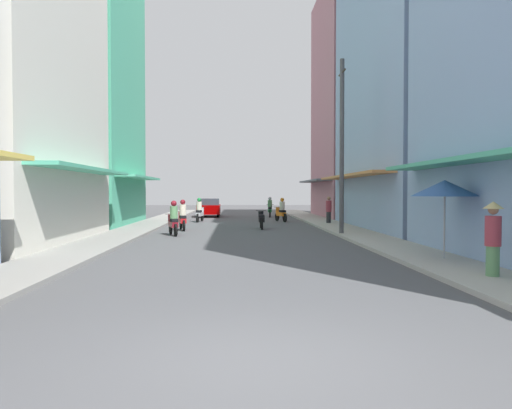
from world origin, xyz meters
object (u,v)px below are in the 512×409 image
object	(u,v)px
vendor_umbrella	(445,188)
utility_pole	(342,146)
parked_car	(209,207)
motorbike_silver	(200,211)
pedestrian_midway	(493,236)
motorbike_orange	(281,211)
pedestrian_far	(329,211)
motorbike_black	(261,219)
motorbike_maroon	(173,220)
motorbike_red	(182,217)
motorbike_green	(270,208)

from	to	relation	value
vendor_umbrella	utility_pole	distance (m)	8.59
parked_car	motorbike_silver	bearing A→B (deg)	-92.21
motorbike_silver	pedestrian_midway	xyz separation A→B (m)	(7.97, -21.54, 0.29)
motorbike_silver	motorbike_orange	bearing A→B (deg)	0.06
pedestrian_far	parked_car	bearing A→B (deg)	127.45
vendor_umbrella	motorbike_black	bearing A→B (deg)	109.50
motorbike_orange	utility_pole	world-z (taller)	utility_pole
motorbike_maroon	pedestrian_far	bearing A→B (deg)	38.08
utility_pole	pedestrian_far	bearing A→B (deg)	83.66
motorbike_black	motorbike_orange	distance (m)	6.41
motorbike_black	vendor_umbrella	xyz separation A→B (m)	(4.43, -12.50, 1.56)
motorbike_orange	parked_car	bearing A→B (deg)	127.75
pedestrian_midway	vendor_umbrella	distance (m)	3.05
motorbike_red	pedestrian_far	size ratio (longest dim) A/B	1.05
parked_car	pedestrian_far	size ratio (longest dim) A/B	2.44
vendor_umbrella	utility_pole	xyz separation A→B (m)	(-1.06, 8.30, 1.95)
vendor_umbrella	motorbike_silver	bearing A→B (deg)	113.52
pedestrian_far	vendor_umbrella	distance (m)	15.39
motorbike_red	parked_car	distance (m)	13.62
motorbike_black	motorbike_silver	bearing A→B (deg)	120.93
motorbike_red	motorbike_silver	distance (m)	7.04
pedestrian_far	vendor_umbrella	xyz separation A→B (m)	(0.27, -15.34, 1.22)
motorbike_red	utility_pole	bearing A→B (deg)	-24.28
motorbike_orange	vendor_umbrella	distance (m)	18.95
utility_pole	motorbike_silver	bearing A→B (deg)	124.26
motorbike_orange	vendor_umbrella	bearing A→B (deg)	-81.51
motorbike_green	utility_pole	xyz separation A→B (m)	(2.04, -16.35, 3.31)
motorbike_silver	utility_pole	bearing A→B (deg)	-55.74
utility_pole	motorbike_orange	bearing A→B (deg)	99.47
motorbike_silver	parked_car	bearing A→B (deg)	87.79
motorbike_red	motorbike_black	bearing A→B (deg)	11.65
motorbike_silver	pedestrian_midway	distance (m)	22.97
motorbike_green	utility_pole	bearing A→B (deg)	-82.88
motorbike_green	vendor_umbrella	distance (m)	24.88
motorbike_silver	pedestrian_far	xyz separation A→B (m)	(7.86, -3.35, 0.14)
pedestrian_midway	utility_pole	distance (m)	11.59
motorbike_green	parked_car	xyz separation A→B (m)	(-4.78, 0.62, 0.04)
motorbike_silver	motorbike_maroon	distance (m)	9.90
parked_car	motorbike_red	bearing A→B (deg)	-92.64
motorbike_silver	motorbike_green	world-z (taller)	same
motorbike_black	motorbike_red	distance (m)	4.17
motorbike_silver	vendor_umbrella	world-z (taller)	vendor_umbrella
motorbike_red	pedestrian_midway	bearing A→B (deg)	-60.10
motorbike_red	motorbike_maroon	distance (m)	2.86
motorbike_maroon	motorbike_orange	distance (m)	11.48
motorbike_orange	motorbike_green	size ratio (longest dim) A/B	0.96
motorbike_orange	vendor_umbrella	xyz separation A→B (m)	(2.79, -18.69, 1.36)
motorbike_maroon	vendor_umbrella	bearing A→B (deg)	-45.62
motorbike_maroon	motorbike_silver	bearing A→B (deg)	87.23
motorbike_black	motorbike_orange	xyz separation A→B (m)	(1.63, 6.19, 0.20)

